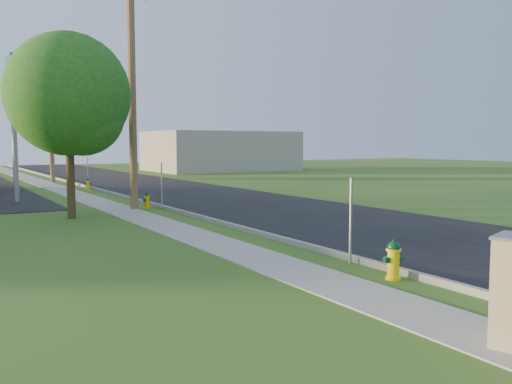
% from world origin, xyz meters
% --- Properties ---
extents(ground_plane, '(140.00, 140.00, 0.00)m').
position_xyz_m(ground_plane, '(0.00, 0.00, 0.00)').
color(ground_plane, '#2C5514').
rests_on(ground_plane, ground).
extents(road, '(8.00, 120.00, 0.02)m').
position_xyz_m(road, '(4.50, 10.00, 0.01)').
color(road, black).
rests_on(road, ground).
extents(curb, '(0.15, 120.00, 0.15)m').
position_xyz_m(curb, '(0.50, 10.00, 0.07)').
color(curb, gray).
rests_on(curb, ground).
extents(sidewalk, '(1.50, 120.00, 0.03)m').
position_xyz_m(sidewalk, '(-1.25, 10.00, 0.01)').
color(sidewalk, gray).
rests_on(sidewalk, ground).
extents(utility_pole_mid, '(1.40, 0.32, 9.80)m').
position_xyz_m(utility_pole_mid, '(-0.60, 17.00, 4.95)').
color(utility_pole_mid, brown).
rests_on(utility_pole_mid, ground).
extents(utility_pole_far, '(1.40, 0.32, 9.50)m').
position_xyz_m(utility_pole_far, '(-0.60, 35.00, 4.80)').
color(utility_pole_far, brown).
rests_on(utility_pole_far, ground).
extents(sign_post_near, '(0.05, 0.04, 2.00)m').
position_xyz_m(sign_post_near, '(0.25, 4.20, 1.00)').
color(sign_post_near, gray).
rests_on(sign_post_near, ground).
extents(sign_post_mid, '(0.05, 0.04, 2.00)m').
position_xyz_m(sign_post_mid, '(0.25, 16.00, 1.00)').
color(sign_post_mid, gray).
rests_on(sign_post_mid, ground).
extents(sign_post_far, '(0.05, 0.04, 2.00)m').
position_xyz_m(sign_post_far, '(0.25, 28.20, 1.00)').
color(sign_post_far, gray).
rests_on(sign_post_far, ground).
extents(price_pylon, '(0.34, 2.04, 6.85)m').
position_xyz_m(price_pylon, '(-4.50, 22.50, 5.43)').
color(price_pylon, gray).
rests_on(price_pylon, ground).
extents(distant_building, '(14.00, 10.00, 4.00)m').
position_xyz_m(distant_building, '(18.00, 45.00, 2.00)').
color(distant_building, gray).
rests_on(distant_building, ground).
extents(tree_verge, '(4.51, 4.51, 6.84)m').
position_xyz_m(tree_verge, '(-3.42, 15.42, 4.40)').
color(tree_verge, '#382917').
rests_on(tree_verge, ground).
extents(hydrant_near, '(0.43, 0.38, 0.83)m').
position_xyz_m(hydrant_near, '(0.06, 2.66, 0.41)').
color(hydrant_near, yellow).
rests_on(hydrant_near, ground).
extents(hydrant_mid, '(0.37, 0.33, 0.72)m').
position_xyz_m(hydrant_mid, '(-0.02, 17.05, 0.35)').
color(hydrant_mid, '#E9B703').
rests_on(hydrant_mid, ground).
extents(hydrant_far, '(0.38, 0.34, 0.74)m').
position_xyz_m(hydrant_far, '(0.11, 27.75, 0.36)').
color(hydrant_far, yellow).
rests_on(hydrant_far, ground).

